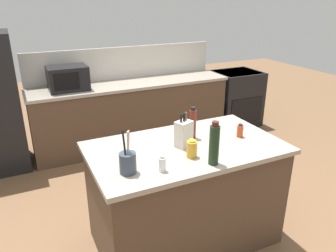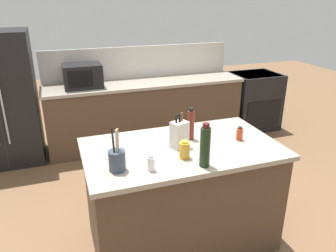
{
  "view_description": "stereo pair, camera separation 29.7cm",
  "coord_description": "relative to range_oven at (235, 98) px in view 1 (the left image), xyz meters",
  "views": [
    {
      "loc": [
        -1.19,
        -2.15,
        2.1
      ],
      "look_at": [
        0.0,
        0.35,
        0.99
      ],
      "focal_mm": 35.0,
      "sensor_mm": 36.0,
      "label": 1
    },
    {
      "loc": [
        -0.91,
        -2.26,
        2.1
      ],
      "look_at": [
        0.0,
        0.35,
        0.99
      ],
      "focal_mm": 35.0,
      "sensor_mm": 36.0,
      "label": 2
    }
  ],
  "objects": [
    {
      "name": "salt_shaker",
      "position": [
        -2.51,
        -2.49,
        0.53
      ],
      "size": [
        0.05,
        0.05,
        0.12
      ],
      "color": "silver",
      "rests_on": "kitchen_island"
    },
    {
      "name": "knife_block",
      "position": [
        -2.18,
        -2.19,
        0.59
      ],
      "size": [
        0.16,
        0.14,
        0.29
      ],
      "rotation": [
        0.0,
        0.0,
        0.37
      ],
      "color": "beige",
      "rests_on": "kitchen_island"
    },
    {
      "name": "spice_jar_paprika",
      "position": [
        -1.64,
        -2.23,
        0.53
      ],
      "size": [
        0.06,
        0.06,
        0.12
      ],
      "color": "#B73D1E",
      "rests_on": "kitchen_island"
    },
    {
      "name": "vinegar_bottle",
      "position": [
        -2.03,
        -2.08,
        0.61
      ],
      "size": [
        0.06,
        0.06,
        0.28
      ],
      "color": "maroon",
      "rests_on": "kitchen_island"
    },
    {
      "name": "range_oven",
      "position": [
        0.0,
        0.0,
        0.0
      ],
      "size": [
        0.76,
        0.65,
        0.92
      ],
      "color": "black",
      "rests_on": "ground_plane"
    },
    {
      "name": "wall_backsplash",
      "position": [
        -1.86,
        0.32,
        0.7
      ],
      "size": [
        2.83,
        0.03,
        0.46
      ],
      "primitive_type": "cube",
      "color": "beige",
      "rests_on": "back_counter_run"
    },
    {
      "name": "ground_plane",
      "position": [
        -2.16,
        -2.2,
        -0.47
      ],
      "size": [
        14.0,
        14.0,
        0.0
      ],
      "primitive_type": "plane",
      "color": "brown"
    },
    {
      "name": "kitchen_island",
      "position": [
        -2.16,
        -2.2,
        0.0
      ],
      "size": [
        1.6,
        0.93,
        0.94
      ],
      "color": "#4C3828",
      "rests_on": "ground_plane"
    },
    {
      "name": "microwave",
      "position": [
        -2.72,
        0.0,
        0.63
      ],
      "size": [
        0.5,
        0.39,
        0.31
      ],
      "color": "black",
      "rests_on": "back_counter_run"
    },
    {
      "name": "wine_bottle",
      "position": [
        -2.12,
        -2.55,
        0.63
      ],
      "size": [
        0.08,
        0.08,
        0.33
      ],
      "color": "black",
      "rests_on": "kitchen_island"
    },
    {
      "name": "back_counter_run",
      "position": [
        -1.86,
        0.0,
        0.0
      ],
      "size": [
        2.87,
        0.66,
        0.94
      ],
      "color": "#4C3828",
      "rests_on": "ground_plane"
    },
    {
      "name": "utensil_crock",
      "position": [
        -2.73,
        -2.41,
        0.56
      ],
      "size": [
        0.12,
        0.12,
        0.32
      ],
      "color": "#333D4C",
      "rests_on": "kitchen_island"
    },
    {
      "name": "honey_jar",
      "position": [
        -2.21,
        -2.39,
        0.54
      ],
      "size": [
        0.08,
        0.08,
        0.14
      ],
      "color": "gold",
      "rests_on": "kitchen_island"
    }
  ]
}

